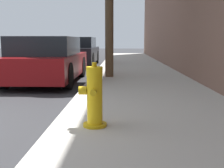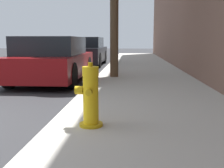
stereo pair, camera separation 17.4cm
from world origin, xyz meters
name	(u,v)px [view 1 (the left image)]	position (x,y,z in m)	size (l,w,h in m)	color
sidewalk_slab	(164,132)	(3.41, 0.00, 0.07)	(2.76, 40.00, 0.15)	#B7B2A8
fire_hydrant	(94,98)	(2.57, -0.04, 0.50)	(0.33, 0.34, 0.76)	#C39C11
parked_car_near	(47,60)	(0.82, 4.54, 0.62)	(1.76, 3.89, 1.27)	maroon
parked_car_mid	(77,52)	(0.81, 9.99, 0.65)	(1.80, 4.07, 1.32)	black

